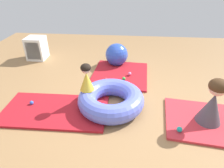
% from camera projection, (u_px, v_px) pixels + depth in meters
% --- Properties ---
extents(ground_plane, '(8.00, 8.00, 0.00)m').
position_uv_depth(ground_plane, '(117.00, 103.00, 3.40)').
color(ground_plane, '#9E7549').
extents(gym_mat_far_left, '(1.26, 1.34, 0.04)m').
position_uv_depth(gym_mat_far_left, '(120.00, 74.00, 4.29)').
color(gym_mat_far_left, '#B21923').
rests_on(gym_mat_far_left, ground).
extents(gym_mat_near_right, '(1.71, 0.92, 0.04)m').
position_uv_depth(gym_mat_near_right, '(55.00, 110.00, 3.20)').
color(gym_mat_near_right, '#B21923').
rests_on(gym_mat_near_right, ground).
extents(gym_mat_center_rear, '(1.33, 1.12, 0.04)m').
position_uv_depth(gym_mat_center_rear, '(207.00, 122.00, 2.96)').
color(gym_mat_center_rear, red).
rests_on(gym_mat_center_rear, ground).
extents(inflatable_cushion, '(1.10, 1.10, 0.31)m').
position_uv_depth(inflatable_cushion, '(111.00, 99.00, 3.23)').
color(inflatable_cushion, '#6070E5').
rests_on(inflatable_cushion, ground).
extents(child_in_yellow, '(0.29, 0.29, 0.46)m').
position_uv_depth(child_in_yellow, '(86.00, 77.00, 3.09)').
color(child_in_yellow, yellow).
rests_on(child_in_yellow, inflatable_cushion).
extents(adult_seated, '(0.51, 0.51, 0.72)m').
position_uv_depth(adult_seated, '(213.00, 102.00, 2.77)').
color(adult_seated, '#4C4751').
rests_on(adult_seated, gym_mat_center_rear).
extents(play_ball_red, '(0.06, 0.06, 0.06)m').
position_uv_depth(play_ball_red, '(106.00, 79.00, 3.99)').
color(play_ball_red, red).
rests_on(play_ball_red, gym_mat_far_left).
extents(play_ball_blue, '(0.06, 0.06, 0.06)m').
position_uv_depth(play_ball_blue, '(32.00, 103.00, 3.30)').
color(play_ball_blue, blue).
rests_on(play_ball_blue, gym_mat_near_right).
extents(play_ball_green, '(0.07, 0.07, 0.07)m').
position_uv_depth(play_ball_green, '(124.00, 79.00, 4.00)').
color(play_ball_green, green).
rests_on(play_ball_green, gym_mat_far_left).
extents(play_ball_pink, '(0.08, 0.08, 0.08)m').
position_uv_depth(play_ball_pink, '(130.00, 74.00, 4.18)').
color(play_ball_pink, pink).
rests_on(play_ball_pink, gym_mat_far_left).
extents(play_ball_teal, '(0.08, 0.08, 0.08)m').
position_uv_depth(play_ball_teal, '(180.00, 129.00, 2.74)').
color(play_ball_teal, teal).
rests_on(play_ball_teal, gym_mat_center_rear).
extents(exercise_ball_large, '(0.53, 0.53, 0.53)m').
position_uv_depth(exercise_ball_large, '(117.00, 55.00, 4.62)').
color(exercise_ball_large, blue).
rests_on(exercise_ball_large, ground).
extents(storage_cube, '(0.44, 0.44, 0.56)m').
position_uv_depth(storage_cube, '(36.00, 48.00, 4.94)').
color(storage_cube, white).
rests_on(storage_cube, ground).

